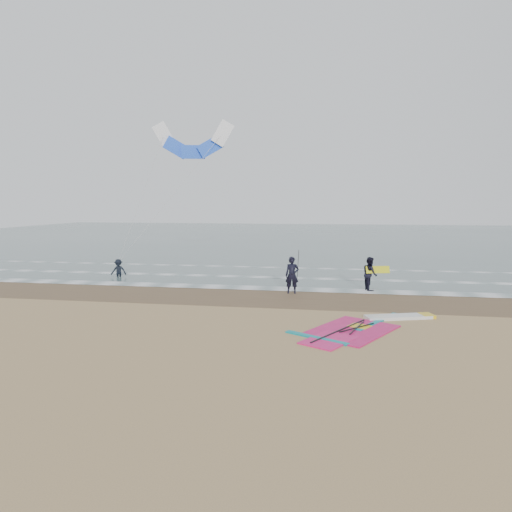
% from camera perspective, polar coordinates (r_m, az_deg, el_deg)
% --- Properties ---
extents(ground, '(120.00, 120.00, 0.00)m').
position_cam_1_polar(ground, '(17.36, 1.06, -9.20)').
color(ground, tan).
rests_on(ground, ground).
extents(sea_water, '(120.00, 80.00, 0.02)m').
position_cam_1_polar(sea_water, '(64.74, 7.41, 2.38)').
color(sea_water, '#47605E').
rests_on(sea_water, ground).
extents(wet_sand_band, '(120.00, 5.00, 0.01)m').
position_cam_1_polar(wet_sand_band, '(23.15, 3.29, -5.18)').
color(wet_sand_band, brown).
rests_on(wet_sand_band, ground).
extents(foam_waterline, '(120.00, 9.15, 0.02)m').
position_cam_1_polar(foam_waterline, '(27.48, 4.31, -3.25)').
color(foam_waterline, white).
rests_on(foam_waterline, ground).
extents(windsurf_rig, '(5.91, 5.60, 0.14)m').
position_cam_1_polar(windsurf_rig, '(18.14, 13.61, -8.57)').
color(windsurf_rig, white).
rests_on(windsurf_rig, ground).
extents(person_standing, '(0.75, 0.53, 1.95)m').
position_cam_1_polar(person_standing, '(24.03, 4.53, -2.40)').
color(person_standing, black).
rests_on(person_standing, ground).
extents(person_walking, '(0.90, 1.04, 1.84)m').
position_cam_1_polar(person_walking, '(25.55, 14.05, -2.17)').
color(person_walking, black).
rests_on(person_walking, ground).
extents(person_wading, '(1.07, 0.74, 1.51)m').
position_cam_1_polar(person_wading, '(30.57, -16.83, -1.14)').
color(person_wading, black).
rests_on(person_wading, ground).
extents(held_pole, '(0.17, 0.86, 1.82)m').
position_cam_1_polar(held_pole, '(23.94, 5.26, -1.34)').
color(held_pole, black).
rests_on(held_pole, ground).
extents(carried_kiteboard, '(1.30, 0.51, 0.39)m').
position_cam_1_polar(carried_kiteboard, '(25.45, 14.98, -1.67)').
color(carried_kiteboard, yellow).
rests_on(carried_kiteboard, ground).
extents(surf_kite, '(6.73, 4.56, 9.53)m').
position_cam_1_polar(surf_kite, '(33.08, -7.91, 13.79)').
color(surf_kite, white).
rests_on(surf_kite, ground).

